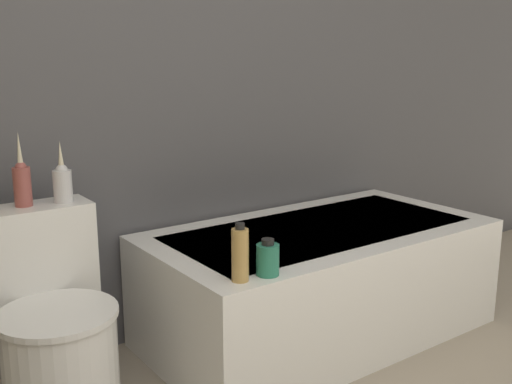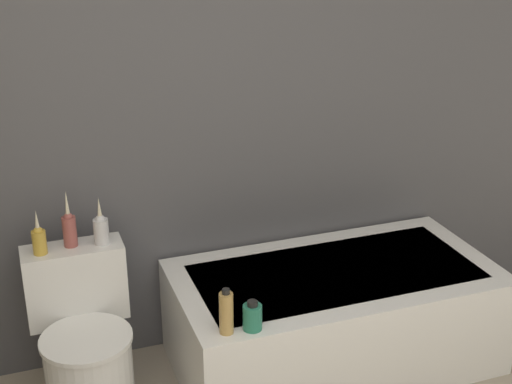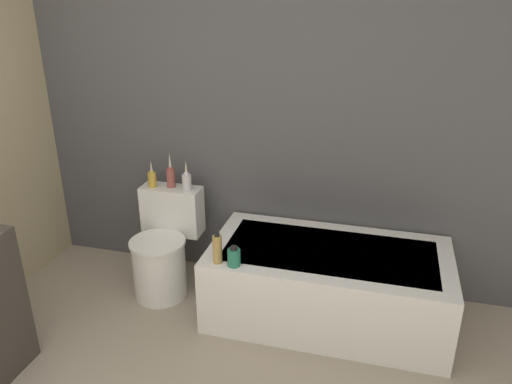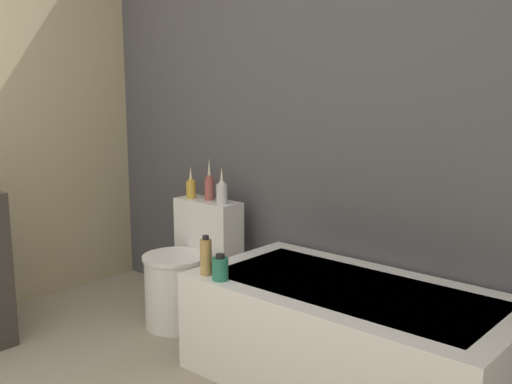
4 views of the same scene
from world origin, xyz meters
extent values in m
cube|color=#4C4C51|center=(0.00, 2.36, 1.30)|extent=(6.40, 0.06, 2.60)
cube|color=white|center=(0.80, 1.92, 0.24)|extent=(1.50, 0.79, 0.49)
cube|color=#B7BCC6|center=(0.80, 1.92, 0.48)|extent=(1.30, 0.59, 0.01)
cylinder|color=white|center=(-0.36, 1.86, 0.20)|extent=(0.36, 0.36, 0.41)
cylinder|color=white|center=(-0.36, 1.86, 0.42)|extent=(0.38, 0.38, 0.02)
cube|color=white|center=(-0.36, 2.13, 0.54)|extent=(0.43, 0.18, 0.34)
cylinder|color=gold|center=(-0.49, 2.11, 0.76)|extent=(0.06, 0.06, 0.10)
sphere|color=gold|center=(-0.49, 2.11, 0.81)|extent=(0.04, 0.04, 0.04)
cone|color=beige|center=(-0.49, 2.11, 0.86)|extent=(0.02, 0.02, 0.09)
cylinder|color=#994C47|center=(-0.36, 2.15, 0.78)|extent=(0.06, 0.06, 0.13)
sphere|color=#994C47|center=(-0.36, 2.15, 0.84)|extent=(0.04, 0.04, 0.04)
cone|color=beige|center=(-0.36, 2.15, 0.91)|extent=(0.02, 0.02, 0.12)
cylinder|color=silver|center=(-0.23, 2.12, 0.77)|extent=(0.07, 0.07, 0.11)
sphere|color=silver|center=(-0.23, 2.12, 0.82)|extent=(0.04, 0.04, 0.04)
cone|color=beige|center=(-0.23, 2.12, 0.88)|extent=(0.02, 0.02, 0.10)
cylinder|color=tan|center=(0.16, 1.60, 0.58)|extent=(0.06, 0.06, 0.18)
cylinder|color=black|center=(0.16, 1.60, 0.68)|extent=(0.03, 0.03, 0.02)
cylinder|color=#267259|center=(0.27, 1.59, 0.54)|extent=(0.08, 0.08, 0.11)
cylinder|color=black|center=(0.27, 1.59, 0.61)|extent=(0.04, 0.04, 0.02)
camera|label=1|loc=(-0.88, 0.07, 1.21)|focal=42.00mm
camera|label=2|loc=(-0.55, -0.71, 2.08)|focal=50.00mm
camera|label=3|loc=(1.06, -0.84, 2.04)|focal=35.00mm
camera|label=4|loc=(2.18, -0.33, 1.42)|focal=42.00mm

